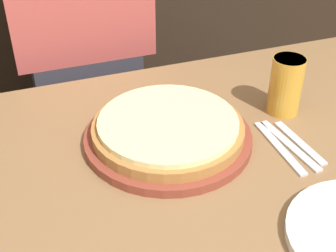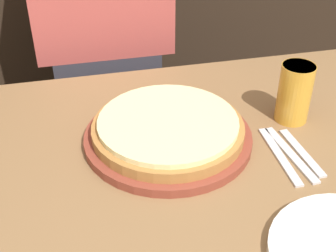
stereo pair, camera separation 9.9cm
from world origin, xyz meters
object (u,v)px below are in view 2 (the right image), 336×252
(fork, at_px, (280,156))
(diner_person, at_px, (106,64))
(beer_glass, at_px, (295,91))
(dinner_knife, at_px, (291,154))
(pizza_on_board, at_px, (168,131))
(spoon, at_px, (302,152))

(fork, distance_m, diner_person, 0.73)
(beer_glass, xyz_separation_m, dinner_knife, (-0.06, -0.13, -0.07))
(pizza_on_board, xyz_separation_m, dinner_knife, (0.24, -0.10, -0.02))
(fork, xyz_separation_m, dinner_knife, (0.02, 0.00, 0.00))
(dinner_knife, relative_size, spoon, 1.18)
(beer_glass, height_order, spoon, beer_glass)
(fork, relative_size, diner_person, 0.15)
(diner_person, bearing_deg, beer_glass, -54.91)
(pizza_on_board, relative_size, spoon, 2.18)
(spoon, relative_size, diner_person, 0.13)
(spoon, bearing_deg, dinner_knife, 180.00)
(pizza_on_board, distance_m, spoon, 0.28)
(spoon, height_order, diner_person, diner_person)
(pizza_on_board, bearing_deg, spoon, -21.58)
(beer_glass, bearing_deg, dinner_knife, -114.55)
(beer_glass, relative_size, diner_person, 0.10)
(beer_glass, bearing_deg, fork, -123.14)
(fork, distance_m, dinner_knife, 0.02)
(pizza_on_board, distance_m, dinner_knife, 0.26)
(spoon, bearing_deg, pizza_on_board, 158.42)
(pizza_on_board, height_order, dinner_knife, pizza_on_board)
(fork, height_order, diner_person, diner_person)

